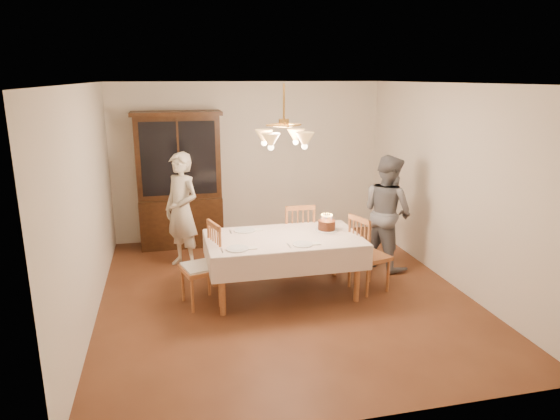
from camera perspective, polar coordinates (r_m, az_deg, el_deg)
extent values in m
plane|color=#522A17|center=(6.45, 0.40, -9.50)|extent=(5.00, 5.00, 0.00)
plane|color=white|center=(5.87, 0.45, 14.27)|extent=(5.00, 5.00, 0.00)
plane|color=beige|center=(8.43, -3.52, 5.59)|extent=(4.50, 0.00, 4.50)
plane|color=beige|center=(3.75, 9.37, -6.75)|extent=(4.50, 0.00, 4.50)
plane|color=beige|center=(5.94, -21.21, 0.58)|extent=(0.00, 5.00, 5.00)
plane|color=beige|center=(6.89, 18.97, 2.67)|extent=(0.00, 5.00, 5.00)
cube|color=#99562C|center=(6.18, 0.42, -3.33)|extent=(1.80, 1.00, 0.04)
cube|color=white|center=(6.17, 0.42, -3.12)|extent=(1.90, 1.10, 0.01)
cylinder|color=#99562C|center=(5.80, -6.61, -8.68)|extent=(0.07, 0.07, 0.71)
cylinder|color=#99562C|center=(6.17, 8.81, -7.26)|extent=(0.07, 0.07, 0.71)
cylinder|color=#99562C|center=(6.57, -7.45, -5.79)|extent=(0.07, 0.07, 0.71)
cylinder|color=#99562C|center=(6.91, 6.25, -4.72)|extent=(0.07, 0.07, 0.71)
cube|color=black|center=(8.26, -11.16, -1.27)|extent=(1.30, 0.50, 0.80)
cube|color=black|center=(8.08, -11.55, 5.99)|extent=(1.30, 0.40, 1.30)
cube|color=black|center=(7.89, -11.50, 5.77)|extent=(1.14, 0.01, 1.14)
cube|color=black|center=(7.96, -11.80, 10.77)|extent=(1.38, 0.54, 0.06)
cube|color=#99562C|center=(7.02, 1.96, -3.47)|extent=(0.45, 0.43, 0.05)
cube|color=#99562C|center=(6.70, 2.36, 0.25)|extent=(0.40, 0.05, 0.06)
cylinder|color=#99562C|center=(7.30, 3.02, -4.72)|extent=(0.04, 0.04, 0.43)
cylinder|color=#99562C|center=(7.22, 0.24, -4.91)|extent=(0.04, 0.04, 0.43)
cylinder|color=#99562C|center=(6.99, 3.70, -5.64)|extent=(0.04, 0.04, 0.43)
cylinder|color=#99562C|center=(6.91, 0.79, -5.85)|extent=(0.04, 0.04, 0.43)
cube|color=#99562C|center=(6.08, -9.10, -6.67)|extent=(0.52, 0.54, 0.05)
cube|color=#99562C|center=(5.97, -7.59, -1.73)|extent=(0.14, 0.39, 0.06)
cylinder|color=#99562C|center=(6.28, -11.04, -8.36)|extent=(0.04, 0.04, 0.43)
cylinder|color=#99562C|center=(5.96, -9.98, -9.60)|extent=(0.04, 0.04, 0.43)
cylinder|color=#99562C|center=(6.38, -8.11, -7.85)|extent=(0.04, 0.04, 0.43)
cylinder|color=#99562C|center=(6.07, -6.90, -9.04)|extent=(0.04, 0.04, 0.43)
cube|color=silver|center=(6.07, -9.11, -6.36)|extent=(0.47, 0.49, 0.03)
cube|color=#99562C|center=(6.50, 10.19, -5.25)|extent=(0.53, 0.54, 0.05)
cube|color=#99562C|center=(6.23, 9.07, -1.08)|extent=(0.15, 0.39, 0.06)
cylinder|color=#99562C|center=(6.57, 12.26, -7.34)|extent=(0.04, 0.04, 0.43)
cylinder|color=#99562C|center=(6.82, 10.22, -6.39)|extent=(0.04, 0.04, 0.43)
cylinder|color=#99562C|center=(6.36, 9.96, -7.99)|extent=(0.04, 0.04, 0.43)
cylinder|color=#99562C|center=(6.62, 7.95, -6.98)|extent=(0.04, 0.04, 0.43)
imported|color=silver|center=(7.22, -11.15, -0.07)|extent=(0.69, 0.72, 1.66)
imported|color=slate|center=(7.24, 12.14, -0.22)|extent=(0.86, 0.96, 1.63)
cylinder|color=white|center=(6.45, 5.34, -2.28)|extent=(0.30, 0.30, 0.01)
cylinder|color=#38180C|center=(6.43, 5.35, -1.71)|extent=(0.22, 0.22, 0.12)
cylinder|color=#598CD8|center=(6.43, 5.93, -0.86)|extent=(0.01, 0.01, 0.07)
sphere|color=#FFB23F|center=(6.41, 5.94, -0.52)|extent=(0.01, 0.01, 0.01)
cylinder|color=pink|center=(6.45, 5.80, -0.79)|extent=(0.01, 0.01, 0.07)
sphere|color=#FFB23F|center=(6.44, 5.81, -0.45)|extent=(0.01, 0.01, 0.01)
cylinder|color=#EACC66|center=(6.46, 5.58, -0.75)|extent=(0.01, 0.01, 0.07)
sphere|color=#FFB23F|center=(6.45, 5.59, -0.41)|extent=(0.01, 0.01, 0.01)
cylinder|color=#598CD8|center=(6.47, 5.32, -0.74)|extent=(0.01, 0.01, 0.07)
sphere|color=#FFB23F|center=(6.46, 5.33, -0.39)|extent=(0.01, 0.01, 0.01)
cylinder|color=pink|center=(6.46, 5.07, -0.75)|extent=(0.01, 0.01, 0.07)
sphere|color=#FFB23F|center=(6.45, 5.08, -0.41)|extent=(0.01, 0.01, 0.01)
cylinder|color=#EACC66|center=(6.44, 4.88, -0.80)|extent=(0.01, 0.01, 0.07)
sphere|color=#FFB23F|center=(6.43, 4.89, -0.45)|extent=(0.01, 0.01, 0.01)
cylinder|color=#598CD8|center=(6.41, 4.79, -0.86)|extent=(0.01, 0.01, 0.07)
sphere|color=#FFB23F|center=(6.40, 4.79, -0.52)|extent=(0.01, 0.01, 0.01)
cylinder|color=pink|center=(6.39, 4.81, -0.93)|extent=(0.01, 0.01, 0.07)
sphere|color=#FFB23F|center=(6.37, 4.82, -0.59)|extent=(0.01, 0.01, 0.01)
cylinder|color=#EACC66|center=(6.36, 4.94, -1.00)|extent=(0.01, 0.01, 0.07)
sphere|color=#FFB23F|center=(6.35, 4.95, -0.65)|extent=(0.01, 0.01, 0.01)
cylinder|color=#598CD8|center=(6.35, 5.16, -1.04)|extent=(0.01, 0.01, 0.07)
sphere|color=#FFB23F|center=(6.33, 5.17, -0.70)|extent=(0.01, 0.01, 0.01)
cylinder|color=pink|center=(6.34, 5.43, -1.06)|extent=(0.01, 0.01, 0.07)
sphere|color=#FFB23F|center=(6.33, 5.44, -0.71)|extent=(0.01, 0.01, 0.01)
cylinder|color=#EACC66|center=(6.35, 5.68, -1.04)|extent=(0.01, 0.01, 0.07)
sphere|color=#FFB23F|center=(6.34, 5.69, -0.70)|extent=(0.01, 0.01, 0.01)
cylinder|color=#598CD8|center=(6.37, 5.87, -1.00)|extent=(0.01, 0.01, 0.07)
sphere|color=#FFB23F|center=(6.36, 5.88, -0.65)|extent=(0.01, 0.01, 0.01)
cylinder|color=pink|center=(6.40, 5.96, -0.93)|extent=(0.01, 0.01, 0.07)
sphere|color=#FFB23F|center=(6.39, 5.97, -0.59)|extent=(0.01, 0.01, 0.01)
cylinder|color=white|center=(5.75, -4.90, -4.44)|extent=(0.26, 0.26, 0.02)
cube|color=silver|center=(5.73, -6.63, -4.59)|extent=(0.01, 0.16, 0.01)
cube|color=silver|center=(5.78, -3.18, -4.33)|extent=(0.10, 0.10, 0.01)
cylinder|color=white|center=(5.88, 2.61, -3.94)|extent=(0.24, 0.24, 0.02)
cube|color=silver|center=(5.85, 1.05, -4.10)|extent=(0.01, 0.16, 0.01)
cube|color=silver|center=(5.93, 4.15, -3.84)|extent=(0.10, 0.10, 0.01)
cylinder|color=white|center=(6.42, -4.08, -2.34)|extent=(0.27, 0.27, 0.02)
cube|color=silver|center=(6.40, -5.67, -2.47)|extent=(0.01, 0.16, 0.01)
cube|color=silver|center=(6.45, -2.50, -2.25)|extent=(0.10, 0.10, 0.01)
cylinder|color=#BF8C3F|center=(5.87, 0.45, 12.32)|extent=(0.02, 0.02, 0.40)
cylinder|color=#BF8C3F|center=(5.89, 0.44, 9.89)|extent=(0.12, 0.12, 0.10)
cone|color=#D8994C|center=(6.15, 1.82, 8.41)|extent=(0.22, 0.22, 0.18)
sphere|color=#FFD899|center=(6.16, 1.82, 7.77)|extent=(0.07, 0.07, 0.07)
cone|color=#D8994C|center=(6.06, -1.84, 8.32)|extent=(0.22, 0.22, 0.18)
sphere|color=#FFD899|center=(6.07, -1.83, 7.66)|extent=(0.07, 0.07, 0.07)
cone|color=#D8994C|center=(5.67, -1.06, 7.87)|extent=(0.22, 0.22, 0.18)
sphere|color=#FFD899|center=(5.68, -1.05, 7.17)|extent=(0.07, 0.07, 0.07)
cone|color=#D8994C|center=(5.77, 2.83, 7.97)|extent=(0.22, 0.22, 0.18)
sphere|color=#FFD899|center=(5.78, 2.82, 7.28)|extent=(0.07, 0.07, 0.07)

